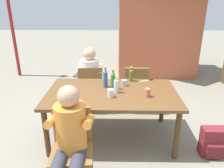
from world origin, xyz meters
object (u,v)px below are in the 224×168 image
at_px(bottle_blue, 105,78).
at_px(person_in_white_shirt, 91,75).
at_px(bottle_green, 113,80).
at_px(dining_table, 112,97).
at_px(brick_kiosk, 157,20).
at_px(cup_steel, 124,83).
at_px(table_knife, 147,80).
at_px(cup_terracotta, 148,93).
at_px(chair_far_left, 91,86).
at_px(bottle_clear, 116,85).
at_px(cup_glass, 111,93).
at_px(chair_near_left, 72,143).
at_px(chair_far_right, 136,86).
at_px(backpack_by_near_side, 213,143).
at_px(person_in_plaid_shirt, 70,137).
at_px(bottle_olive, 131,75).

bearing_deg(bottle_blue, person_in_white_shirt, 112.17).
bearing_deg(person_in_white_shirt, bottle_green, -63.06).
distance_m(dining_table, brick_kiosk, 3.52).
bearing_deg(cup_steel, table_knife, 29.72).
bearing_deg(cup_terracotta, chair_far_left, 131.78).
relative_size(person_in_white_shirt, brick_kiosk, 0.43).
height_order(bottle_clear, cup_glass, bottle_clear).
xyz_separation_m(dining_table, person_in_white_shirt, (-0.41, 0.95, -0.01)).
height_order(bottle_blue, table_knife, bottle_blue).
relative_size(cup_glass, brick_kiosk, 0.04).
bearing_deg(cup_glass, chair_near_left, -120.79).
bearing_deg(bottle_clear, chair_far_right, 67.49).
height_order(person_in_white_shirt, bottle_clear, person_in_white_shirt).
xyz_separation_m(cup_glass, brick_kiosk, (1.15, 3.41, 0.64)).
xyz_separation_m(dining_table, bottle_blue, (-0.10, 0.18, 0.21)).
bearing_deg(bottle_blue, backpack_by_near_side, -22.00).
xyz_separation_m(bottle_blue, cup_glass, (0.08, -0.35, -0.08)).
height_order(chair_far_left, person_in_plaid_shirt, person_in_plaid_shirt).
height_order(chair_far_left, cup_terracotta, chair_far_left).
bearing_deg(dining_table, backpack_by_near_side, -16.46).
distance_m(chair_near_left, bottle_blue, 1.14).
bearing_deg(brick_kiosk, cup_glass, -108.70).
bearing_deg(brick_kiosk, person_in_white_shirt, -123.97).
xyz_separation_m(person_in_plaid_shirt, bottle_green, (0.42, 1.06, 0.22)).
distance_m(person_in_white_shirt, bottle_green, 0.96).
xyz_separation_m(bottle_olive, brick_kiosk, (0.84, 2.80, 0.60)).
bearing_deg(bottle_clear, cup_steel, 65.04).
distance_m(bottle_clear, backpack_by_near_side, 1.48).
xyz_separation_m(chair_near_left, bottle_green, (0.43, 0.95, 0.38)).
relative_size(person_in_plaid_shirt, backpack_by_near_side, 2.91).
distance_m(person_in_plaid_shirt, brick_kiosk, 4.53).
distance_m(person_in_white_shirt, brick_kiosk, 2.88).
bearing_deg(dining_table, chair_far_left, 115.65).
relative_size(chair_far_right, cup_steel, 9.99).
bearing_deg(cup_steel, person_in_plaid_shirt, -116.24).
distance_m(person_in_white_shirt, cup_steel, 0.92).
xyz_separation_m(person_in_white_shirt, bottle_clear, (0.47, -0.96, 0.19)).
distance_m(dining_table, chair_far_right, 0.95).
height_order(cup_steel, brick_kiosk, brick_kiosk).
height_order(chair_near_left, brick_kiosk, brick_kiosk).
distance_m(chair_far_left, bottle_clear, 1.03).
relative_size(cup_steel, table_knife, 0.38).
distance_m(chair_far_left, person_in_white_shirt, 0.20).
distance_m(chair_far_right, bottle_blue, 0.91).
height_order(chair_near_left, bottle_blue, bottle_blue).
bearing_deg(chair_near_left, cup_terracotta, 37.86).
bearing_deg(person_in_plaid_shirt, chair_far_left, 89.75).
xyz_separation_m(dining_table, cup_terracotta, (0.47, -0.14, 0.13)).
height_order(bottle_green, cup_glass, bottle_green).
xyz_separation_m(chair_far_left, bottle_green, (0.42, -0.72, 0.38)).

